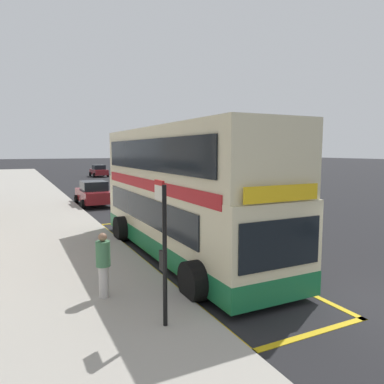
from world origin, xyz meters
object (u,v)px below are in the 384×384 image
Objects in this scene: parked_car_grey_distant at (132,179)px; pedestrian_waiting_near_sign at (103,263)px; double_decker_bus at (182,196)px; parked_car_maroon_far at (99,171)px; bus_stop_sign at (163,243)px; parked_car_maroon_behind at (94,193)px.

parked_car_grey_distant is 27.75m from pedestrian_waiting_near_sign.
pedestrian_waiting_near_sign reaches higher than parked_car_grey_distant.
pedestrian_waiting_near_sign is at bearing -140.18° from double_decker_bus.
parked_car_maroon_far is 42.89m from pedestrian_waiting_near_sign.
parked_car_maroon_far is 2.68× the size of pedestrian_waiting_near_sign.
parked_car_maroon_far is (8.01, 43.88, -1.03)m from bus_stop_sign.
parked_car_grey_distant is (5.43, 23.52, -1.26)m from double_decker_bus.
parked_car_maroon_far is 26.87m from parked_car_maroon_behind.
bus_stop_sign reaches higher than parked_car_grey_distant.
parked_car_maroon_far is at bearing 77.35° from parked_car_maroon_behind.
parked_car_maroon_far is at bearing 87.65° from parked_car_grey_distant.
pedestrian_waiting_near_sign is (-8.79, -26.32, 0.19)m from parked_car_grey_distant.
bus_stop_sign is 0.69× the size of parked_car_maroon_far.
parked_car_grey_distant is at bearing 89.92° from parked_car_maroon_far.
double_decker_bus reaches higher than parked_car_grey_distant.
parked_car_grey_distant is (8.01, 28.22, -1.03)m from bus_stop_sign.
parked_car_maroon_far is 15.66m from parked_car_grey_distant.
parked_car_maroon_far is 1.00× the size of parked_car_grey_distant.
double_decker_bus is at bearing -105.35° from parked_car_grey_distant.
double_decker_bus is 24.17m from parked_car_grey_distant.
bus_stop_sign is at bearing -118.76° from double_decker_bus.
parked_car_grey_distant is at bearing 60.87° from parked_car_maroon_behind.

